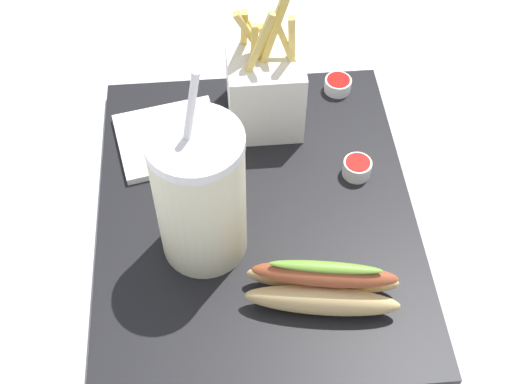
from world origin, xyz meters
The scene contains 8 objects.
ground_plane centered at (0.00, 0.00, -0.01)m, with size 2.40×2.40×0.02m, color silver.
food_tray centered at (0.00, 0.00, 0.01)m, with size 0.42×0.34×0.02m, color black.
soda_cup centered at (-0.04, 0.06, 0.10)m, with size 0.09×0.09×0.23m.
fries_basket centered at (0.14, -0.02, 0.07)m, with size 0.10×0.09×0.17m.
hot_dog_1 centered at (-0.12, -0.05, 0.05)m, with size 0.07×0.16×0.06m.
ketchup_cup_1 centered at (0.04, -0.12, 0.03)m, with size 0.03×0.03×0.02m.
ketchup_cup_2 centered at (0.18, -0.12, 0.03)m, with size 0.03×0.03×0.02m.
napkin_stack centered at (0.11, 0.09, 0.02)m, with size 0.11×0.12×0.01m, color white.
Camera 1 is at (-0.43, 0.04, 0.61)m, focal length 46.92 mm.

